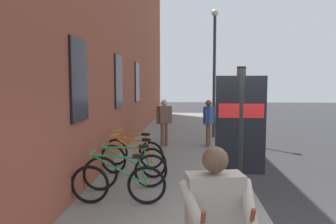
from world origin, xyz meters
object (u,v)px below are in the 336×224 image
object	(u,v)px
bicycle_nearest_sign	(133,160)
transit_info_sign	(240,139)
bicycle_mid_rack	(133,152)
tourist_with_hotdogs	(215,221)
street_lamp	(214,62)
pedestrian_near_bus	(164,118)
bicycle_far_end	(127,171)
bicycle_end_of_row	(119,183)
pedestrian_by_facade	(208,118)

from	to	relation	value
bicycle_nearest_sign	transit_info_sign	xyz separation A→B (m)	(-3.85, -1.91, 1.21)
bicycle_mid_rack	tourist_with_hotdogs	size ratio (longest dim) A/B	1.01
bicycle_nearest_sign	street_lamp	distance (m)	6.76
pedestrian_near_bus	street_lamp	size ratio (longest dim) A/B	0.32
bicycle_far_end	bicycle_mid_rack	bearing A→B (deg)	5.29
bicycle_nearest_sign	tourist_with_hotdogs	xyz separation A→B (m)	(-4.77, -1.56, 0.65)
bicycle_far_end	transit_info_sign	bearing A→B (deg)	-147.03
bicycle_far_end	pedestrian_near_bus	distance (m)	4.71
bicycle_nearest_sign	bicycle_mid_rack	world-z (taller)	same
pedestrian_near_bus	bicycle_mid_rack	bearing A→B (deg)	168.02
bicycle_end_of_row	tourist_with_hotdogs	world-z (taller)	tourist_with_hotdogs
bicycle_nearest_sign	transit_info_sign	bearing A→B (deg)	-153.63
tourist_with_hotdogs	transit_info_sign	bearing A→B (deg)	-20.85
bicycle_far_end	pedestrian_near_bus	size ratio (longest dim) A/B	1.04
pedestrian_near_bus	street_lamp	xyz separation A→B (m)	(2.05, -1.90, 2.07)
pedestrian_near_bus	bicycle_end_of_row	bearing A→B (deg)	175.55
bicycle_nearest_sign	bicycle_mid_rack	xyz separation A→B (m)	(0.81, 0.12, 0.00)
bicycle_end_of_row	transit_info_sign	size ratio (longest dim) A/B	0.74
bicycle_mid_rack	tourist_with_hotdogs	xyz separation A→B (m)	(-5.57, -1.68, 0.65)
tourist_with_hotdogs	street_lamp	xyz separation A→B (m)	(10.49, -0.83, 2.04)
bicycle_mid_rack	pedestrian_by_facade	xyz separation A→B (m)	(2.94, -2.17, 0.61)
pedestrian_by_facade	pedestrian_near_bus	bearing A→B (deg)	92.89
tourist_with_hotdogs	pedestrian_by_facade	bearing A→B (deg)	-3.25
transit_info_sign	pedestrian_near_bus	size ratio (longest dim) A/B	1.45
bicycle_nearest_sign	bicycle_end_of_row	bearing A→B (deg)	-178.12
pedestrian_by_facade	street_lamp	size ratio (longest dim) A/B	0.32
bicycle_far_end	pedestrian_by_facade	world-z (taller)	pedestrian_by_facade
street_lamp	bicycle_nearest_sign	bearing A→B (deg)	157.37
bicycle_far_end	pedestrian_near_bus	world-z (taller)	pedestrian_near_bus
transit_info_sign	bicycle_end_of_row	bearing A→B (deg)	42.12
bicycle_end_of_row	pedestrian_by_facade	xyz separation A→B (m)	(5.56, -1.98, 0.61)
bicycle_end_of_row	transit_info_sign	bearing A→B (deg)	-137.88
transit_info_sign	street_lamp	distance (m)	9.70
bicycle_far_end	tourist_with_hotdogs	xyz separation A→B (m)	(-3.80, -1.52, 0.65)
bicycle_end_of_row	transit_info_sign	distance (m)	3.01
bicycle_nearest_sign	street_lamp	xyz separation A→B (m)	(5.73, -2.39, 2.69)
pedestrian_near_bus	tourist_with_hotdogs	xyz separation A→B (m)	(-8.44, -1.08, 0.03)
bicycle_end_of_row	bicycle_nearest_sign	distance (m)	1.81
transit_info_sign	tourist_with_hotdogs	distance (m)	1.13
pedestrian_near_bus	pedestrian_by_facade	bearing A→B (deg)	-87.11
bicycle_far_end	bicycle_end_of_row	bearing A→B (deg)	-178.80
bicycle_nearest_sign	street_lamp	size ratio (longest dim) A/B	0.33
transit_info_sign	tourist_with_hotdogs	world-z (taller)	transit_info_sign
bicycle_mid_rack	tourist_with_hotdogs	distance (m)	5.86
transit_info_sign	bicycle_mid_rack	bearing A→B (deg)	23.57
pedestrian_by_facade	tourist_with_hotdogs	world-z (taller)	tourist_with_hotdogs
bicycle_far_end	bicycle_nearest_sign	distance (m)	0.97
bicycle_mid_rack	pedestrian_near_bus	distance (m)	2.99
tourist_with_hotdogs	street_lamp	size ratio (longest dim) A/B	0.32
bicycle_nearest_sign	bicycle_mid_rack	bearing A→B (deg)	8.66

